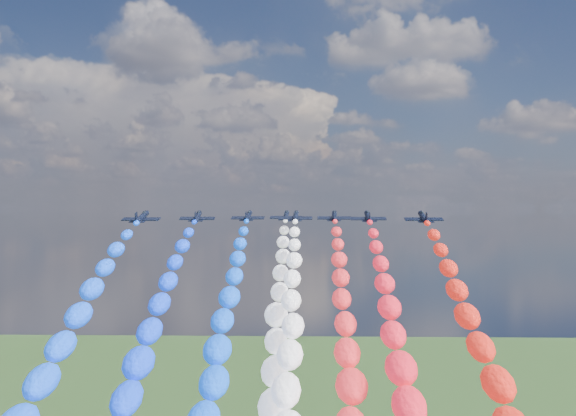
# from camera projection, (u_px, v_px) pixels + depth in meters

# --- Properties ---
(jet_0) EXTENTS (8.45, 11.27, 4.90)m
(jet_0) POSITION_uv_depth(u_px,v_px,m) (142.00, 217.00, 141.46)
(jet_0) COLOR black
(trail_0) EXTENTS (5.61, 97.09, 48.65)m
(trail_0) POSITION_uv_depth(u_px,v_px,m) (51.00, 388.00, 91.32)
(trail_0) COLOR blue
(jet_1) EXTENTS (8.36, 11.21, 4.90)m
(jet_1) POSITION_uv_depth(u_px,v_px,m) (197.00, 217.00, 152.85)
(jet_1) COLOR black
(trail_1) EXTENTS (5.61, 97.09, 48.65)m
(trail_1) POSITION_uv_depth(u_px,v_px,m) (144.00, 368.00, 102.72)
(trail_1) COLOR #0D36EB
(jet_2) EXTENTS (8.43, 11.26, 4.90)m
(jet_2) POSITION_uv_depth(u_px,v_px,m) (248.00, 216.00, 162.12)
(jet_2) COLOR black
(trail_2) EXTENTS (5.61, 97.09, 48.65)m
(trail_2) POSITION_uv_depth(u_px,v_px,m) (222.00, 355.00, 111.98)
(trail_2) COLOR blue
(jet_3) EXTENTS (8.37, 11.21, 4.90)m
(jet_3) POSITION_uv_depth(u_px,v_px,m) (296.00, 217.00, 157.69)
(jet_3) COLOR black
(trail_3) EXTENTS (5.61, 97.09, 48.65)m
(trail_3) POSITION_uv_depth(u_px,v_px,m) (290.00, 361.00, 107.56)
(trail_3) COLOR white
(jet_4) EXTENTS (8.35, 11.20, 4.90)m
(jet_4) POSITION_uv_depth(u_px,v_px,m) (286.00, 216.00, 169.34)
(jet_4) COLOR black
(trail_4) EXTENTS (5.61, 97.09, 48.65)m
(trail_4) POSITION_uv_depth(u_px,v_px,m) (277.00, 346.00, 119.20)
(trail_4) COLOR white
(jet_5) EXTENTS (8.53, 11.33, 4.90)m
(jet_5) POSITION_uv_depth(u_px,v_px,m) (334.00, 216.00, 159.68)
(jet_5) COLOR black
(trail_5) EXTENTS (5.61, 97.09, 48.65)m
(trail_5) POSITION_uv_depth(u_px,v_px,m) (347.00, 358.00, 109.54)
(trail_5) COLOR red
(jet_6) EXTENTS (8.00, 10.95, 4.90)m
(jet_6) POSITION_uv_depth(u_px,v_px,m) (368.00, 217.00, 149.47)
(jet_6) COLOR black
(trail_6) EXTENTS (5.61, 97.09, 48.65)m
(trail_6) POSITION_uv_depth(u_px,v_px,m) (399.00, 373.00, 99.33)
(trail_6) COLOR red
(jet_7) EXTENTS (8.02, 10.97, 4.90)m
(jet_7) POSITION_uv_depth(u_px,v_px,m) (423.00, 217.00, 140.32)
(jet_7) COLOR black
(trail_7) EXTENTS (5.61, 97.09, 48.65)m
(trail_7) POSITION_uv_depth(u_px,v_px,m) (488.00, 390.00, 90.18)
(trail_7) COLOR red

